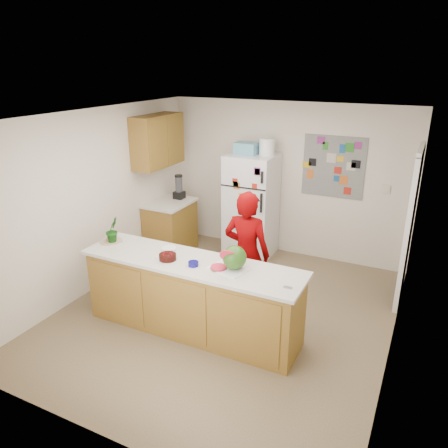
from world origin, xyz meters
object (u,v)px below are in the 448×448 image
at_px(cherry_bowl, 168,257).
at_px(watermelon, 235,257).
at_px(person, 247,254).
at_px(refrigerator, 251,206).

bearing_deg(cherry_bowl, watermelon, 7.97).
xyz_separation_m(person, watermelon, (0.14, -0.66, 0.25)).
bearing_deg(refrigerator, watermelon, -71.47).
height_order(refrigerator, watermelon, refrigerator).
bearing_deg(cherry_bowl, person, 49.35).
bearing_deg(person, watermelon, 99.10).
relative_size(refrigerator, cherry_bowl, 8.57).
bearing_deg(person, refrigerator, -71.59).
distance_m(refrigerator, person, 1.82).
relative_size(person, watermelon, 6.13).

